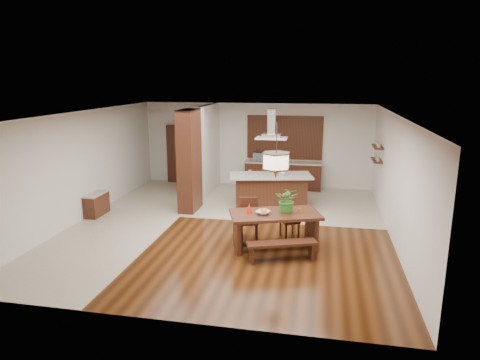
% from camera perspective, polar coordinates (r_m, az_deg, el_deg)
% --- Properties ---
extents(room_shell, '(9.00, 9.04, 2.92)m').
position_cam_1_polar(room_shell, '(10.62, -1.59, 4.34)').
color(room_shell, '#321809').
rests_on(room_shell, ground).
extents(tile_hallway, '(2.50, 9.00, 0.01)m').
position_cam_1_polar(tile_hallway, '(12.00, -14.50, -5.14)').
color(tile_hallway, beige).
rests_on(tile_hallway, ground).
extents(tile_kitchen, '(5.50, 4.00, 0.01)m').
position_cam_1_polar(tile_kitchen, '(13.31, 6.10, -2.94)').
color(tile_kitchen, beige).
rests_on(tile_kitchen, ground).
extents(soffit_band, '(8.00, 9.00, 0.02)m').
position_cam_1_polar(soffit_band, '(10.52, -1.62, 8.77)').
color(soffit_band, '#3C190F').
rests_on(soffit_band, room_shell).
extents(partition_pier, '(0.45, 1.00, 2.90)m').
position_cam_1_polar(partition_pier, '(12.23, -6.76, 2.55)').
color(partition_pier, black).
rests_on(partition_pier, ground).
extents(partition_stub, '(0.18, 2.40, 2.90)m').
position_cam_1_polar(partition_stub, '(14.21, -4.19, 4.13)').
color(partition_stub, silver).
rests_on(partition_stub, ground).
extents(hallway_console, '(0.37, 0.88, 0.63)m').
position_cam_1_polar(hallway_console, '(12.56, -18.57, -3.11)').
color(hallway_console, black).
rests_on(hallway_console, ground).
extents(hallway_doorway, '(1.10, 0.20, 2.10)m').
position_cam_1_polar(hallway_doorway, '(15.69, -7.71, 3.44)').
color(hallway_doorway, black).
rests_on(hallway_doorway, ground).
extents(rear_counter, '(2.60, 0.62, 0.95)m').
position_cam_1_polar(rear_counter, '(14.85, 5.77, 0.67)').
color(rear_counter, black).
rests_on(rear_counter, ground).
extents(kitchen_window, '(2.60, 0.08, 1.50)m').
position_cam_1_polar(kitchen_window, '(14.88, 5.98, 5.68)').
color(kitchen_window, '#915B2B').
rests_on(kitchen_window, room_shell).
extents(shelf_lower, '(0.26, 0.90, 0.04)m').
position_cam_1_polar(shelf_lower, '(13.14, 17.76, 2.53)').
color(shelf_lower, black).
rests_on(shelf_lower, room_shell).
extents(shelf_upper, '(0.26, 0.90, 0.04)m').
position_cam_1_polar(shelf_upper, '(13.07, 17.88, 4.25)').
color(shelf_upper, black).
rests_on(shelf_upper, room_shell).
extents(dining_table, '(2.18, 1.56, 0.82)m').
position_cam_1_polar(dining_table, '(9.62, 4.67, -5.63)').
color(dining_table, black).
rests_on(dining_table, ground).
extents(dining_bench, '(1.49, 0.80, 0.41)m').
position_cam_1_polar(dining_bench, '(9.12, 5.57, -9.43)').
color(dining_bench, black).
rests_on(dining_bench, ground).
extents(dining_chair_left, '(0.52, 0.52, 0.98)m').
position_cam_1_polar(dining_chair_left, '(10.14, 1.21, -5.27)').
color(dining_chair_left, black).
rests_on(dining_chair_left, ground).
extents(dining_chair_right, '(0.56, 0.56, 0.92)m').
position_cam_1_polar(dining_chair_right, '(10.33, 6.64, -5.16)').
color(dining_chair_right, black).
rests_on(dining_chair_right, ground).
extents(pendant_lantern, '(0.64, 0.64, 1.31)m').
position_cam_1_polar(pendant_lantern, '(9.22, 4.87, 4.06)').
color(pendant_lantern, beige).
rests_on(pendant_lantern, room_shell).
extents(foliage_plant, '(0.56, 0.50, 0.58)m').
position_cam_1_polar(foliage_plant, '(9.54, 6.36, -2.64)').
color(foliage_plant, '#317928').
rests_on(foliage_plant, dining_table).
extents(fruit_bowl, '(0.37, 0.37, 0.07)m').
position_cam_1_polar(fruit_bowl, '(9.45, 3.08, -4.35)').
color(fruit_bowl, beige).
rests_on(fruit_bowl, dining_table).
extents(napkin_cone, '(0.16, 0.16, 0.22)m').
position_cam_1_polar(napkin_cone, '(9.48, 1.24, -3.79)').
color(napkin_cone, red).
rests_on(napkin_cone, dining_table).
extents(gold_ornament, '(0.09, 0.09, 0.11)m').
position_cam_1_polar(gold_ornament, '(9.56, 7.95, -4.12)').
color(gold_ornament, gold).
rests_on(gold_ornament, dining_table).
extents(kitchen_island, '(2.55, 1.53, 0.98)m').
position_cam_1_polar(kitchen_island, '(12.72, 4.10, -1.34)').
color(kitchen_island, black).
rests_on(kitchen_island, ground).
extents(range_hood, '(0.90, 0.55, 0.87)m').
position_cam_1_polar(range_hood, '(12.37, 4.26, 7.48)').
color(range_hood, silver).
rests_on(range_hood, room_shell).
extents(island_cup, '(0.15, 0.15, 0.11)m').
position_cam_1_polar(island_cup, '(12.50, 5.75, 0.87)').
color(island_cup, silver).
rests_on(island_cup, kitchen_island).
extents(microwave, '(0.54, 0.39, 0.28)m').
position_cam_1_polar(microwave, '(14.78, 2.82, 3.10)').
color(microwave, silver).
rests_on(microwave, rear_counter).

